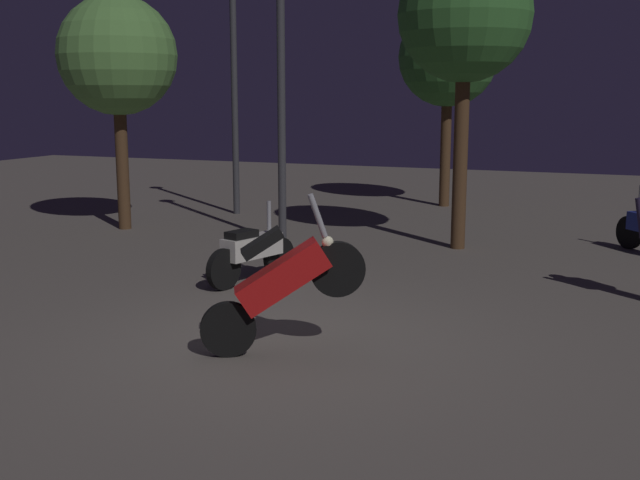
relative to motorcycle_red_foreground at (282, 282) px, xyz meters
name	(u,v)px	position (x,y,z in m)	size (l,w,h in m)	color
ground_plane	(285,343)	(-0.12, 0.32, -0.74)	(40.00, 40.00, 0.00)	#605951
motorcycle_red_foreground	(282,282)	(0.00, 0.00, 0.00)	(1.50, 0.90, 1.63)	black
motorcycle_white_parked_right	(252,252)	(-1.67, 2.64, -0.31)	(0.59, 1.61, 1.11)	black
streetlamp_near	(234,61)	(-4.87, 8.27, 2.54)	(0.36, 0.36, 5.21)	#38383D
streetlamp_far	(281,33)	(-2.53, 5.57, 2.87)	(0.36, 0.36, 5.80)	#38383D
tree_left_bg	(465,17)	(0.48, 6.15, 3.07)	(2.18, 2.18, 4.95)	#4C331E
tree_center_bg	(448,58)	(-0.90, 11.13, 2.65)	(2.25, 2.25, 4.55)	#4C331E
tree_right_bg	(117,57)	(-5.98, 5.70, 2.53)	(2.24, 2.24, 4.42)	#4C331E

